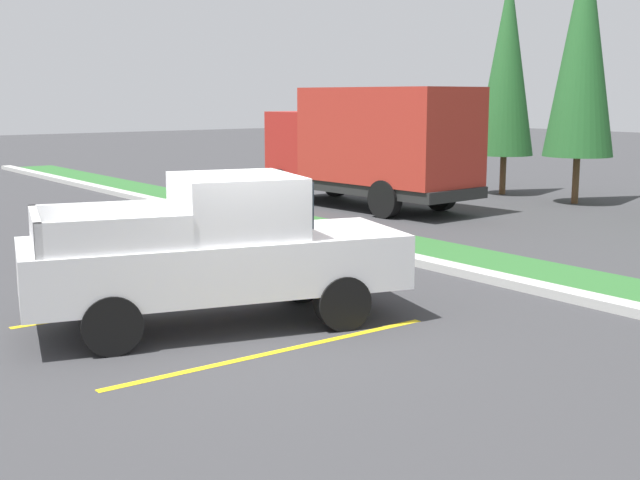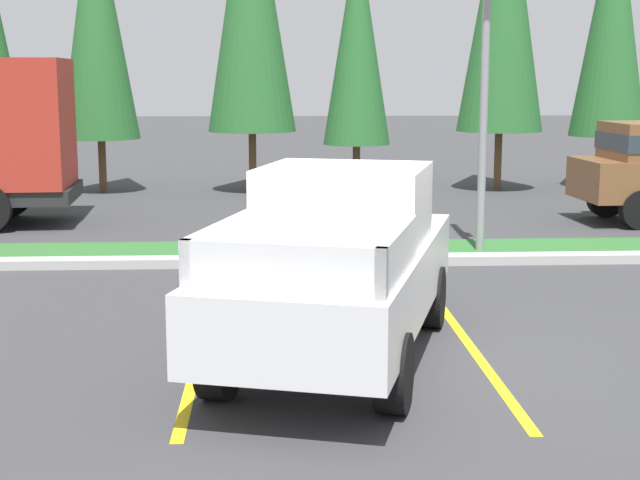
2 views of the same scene
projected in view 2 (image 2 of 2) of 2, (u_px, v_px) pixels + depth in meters
name	position (u px, v px, depth m)	size (l,w,h in m)	color
ground_plane	(387.00, 353.00, 10.71)	(120.00, 120.00, 0.00)	#38383A
parking_line_near	(198.00, 360.00, 10.44)	(0.12, 4.80, 0.01)	yellow
parking_line_far	(477.00, 356.00, 10.59)	(0.12, 4.80, 0.01)	yellow
curb_strip	(350.00, 260.00, 15.62)	(56.00, 0.40, 0.15)	#B2B2AD
grass_median	(345.00, 251.00, 16.71)	(56.00, 1.80, 0.06)	#2D662D
pickup_truck_main	(340.00, 265.00, 10.39)	(3.25, 5.54, 2.10)	black
street_light	(489.00, 7.00, 15.77)	(0.24, 1.49, 7.26)	gray
cypress_tree_left_inner	(96.00, 14.00, 24.42)	(2.03, 2.03, 7.82)	brown
cypress_tree_right_inner	(357.00, 37.00, 24.93)	(1.78, 1.78, 6.84)	brown
cypress_tree_far_right	(612.00, 15.00, 25.44)	(2.04, 2.04, 7.86)	brown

